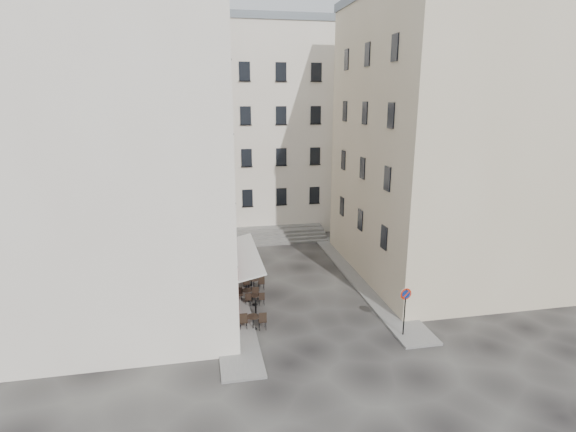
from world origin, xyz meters
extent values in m
plane|color=black|center=(0.00, 0.00, 0.00)|extent=(90.00, 90.00, 0.00)
cube|color=slate|center=(-4.50, 4.00, 0.06)|extent=(2.00, 22.00, 0.12)
cube|color=slate|center=(4.50, 3.00, 0.06)|extent=(2.00, 18.00, 0.12)
cube|color=beige|center=(-10.50, 3.00, 10.00)|extent=(12.00, 16.00, 20.00)
cube|color=#C4B392|center=(10.50, 3.50, 9.00)|extent=(12.00, 14.00, 18.00)
cube|color=beige|center=(-1.00, 19.00, 9.00)|extent=(18.00, 10.00, 18.00)
cube|color=slate|center=(-1.00, 19.00, 18.30)|extent=(18.20, 10.20, 0.60)
cube|color=#4C0D0A|center=(-4.42, 1.00, 1.75)|extent=(0.25, 7.00, 3.50)
cube|color=black|center=(-4.38, 1.00, 1.40)|extent=(0.06, 3.85, 2.00)
cube|color=silver|center=(-3.60, 1.00, 2.95)|extent=(1.58, 7.30, 0.41)
cube|color=#595754|center=(0.00, 11.90, 0.10)|extent=(9.00, 1.80, 0.20)
cube|color=#595754|center=(0.00, 12.35, 0.30)|extent=(9.00, 1.80, 0.20)
cube|color=#595754|center=(0.00, 12.80, 0.50)|extent=(9.00, 1.80, 0.20)
cube|color=#595754|center=(0.00, 13.25, 0.70)|extent=(9.00, 1.80, 0.20)
cylinder|color=black|center=(-3.25, -1.00, 0.45)|extent=(0.10, 0.10, 0.90)
sphere|color=black|center=(-3.25, -1.00, 0.92)|extent=(0.12, 0.12, 0.12)
cylinder|color=black|center=(-3.25, 2.50, 0.45)|extent=(0.10, 0.10, 0.90)
sphere|color=black|center=(-3.25, 2.50, 0.92)|extent=(0.12, 0.12, 0.12)
cylinder|color=black|center=(-3.25, 6.00, 0.45)|extent=(0.10, 0.10, 0.90)
sphere|color=black|center=(-3.25, 6.00, 0.92)|extent=(0.12, 0.12, 0.12)
cylinder|color=black|center=(3.92, -4.78, 1.32)|extent=(0.07, 0.07, 2.64)
cylinder|color=red|center=(3.92, -4.79, 2.38)|extent=(0.61, 0.07, 0.61)
cylinder|color=navy|center=(3.92, -4.81, 2.38)|extent=(0.45, 0.07, 0.44)
cube|color=red|center=(3.92, -4.84, 2.38)|extent=(0.36, 0.05, 0.36)
cylinder|color=black|center=(-3.60, -2.63, 0.08)|extent=(0.40, 0.40, 0.02)
cylinder|color=black|center=(-3.60, -2.63, 0.44)|extent=(0.06, 0.06, 0.78)
cylinder|color=black|center=(-3.60, -2.63, 0.80)|extent=(0.67, 0.67, 0.04)
cube|color=black|center=(-3.10, -2.63, 0.50)|extent=(0.42, 0.42, 1.00)
cube|color=black|center=(-4.10, -2.52, 0.50)|extent=(0.42, 0.42, 1.00)
cylinder|color=black|center=(-3.14, 0.26, 0.06)|extent=(0.32, 0.32, 0.02)
cylinder|color=black|center=(-3.14, 0.26, 0.36)|extent=(0.04, 0.04, 0.62)
cylinder|color=black|center=(-3.14, 0.26, 0.64)|extent=(0.53, 0.53, 0.04)
cube|color=black|center=(-2.74, 0.26, 0.40)|extent=(0.34, 0.34, 0.80)
cube|color=black|center=(-3.54, 0.35, 0.40)|extent=(0.34, 0.34, 0.80)
cylinder|color=black|center=(-3.53, 0.80, 0.08)|extent=(0.39, 0.39, 0.02)
cylinder|color=black|center=(-3.53, 0.80, 0.43)|extent=(0.05, 0.05, 0.75)
cylinder|color=black|center=(-3.53, 0.80, 0.77)|extent=(0.64, 0.64, 0.04)
cube|color=black|center=(-3.05, 0.80, 0.48)|extent=(0.41, 0.41, 0.97)
cube|color=black|center=(-4.02, 0.91, 0.48)|extent=(0.41, 0.41, 0.97)
cylinder|color=black|center=(-2.93, 2.41, 0.07)|extent=(0.38, 0.38, 0.02)
cylinder|color=black|center=(-2.93, 2.41, 0.42)|extent=(0.05, 0.05, 0.74)
cylinder|color=black|center=(-2.93, 2.41, 0.76)|extent=(0.63, 0.63, 0.04)
cube|color=black|center=(-2.46, 2.41, 0.47)|extent=(0.40, 0.40, 0.95)
cube|color=black|center=(-3.41, 2.51, 0.47)|extent=(0.40, 0.40, 0.95)
cylinder|color=black|center=(-3.60, 4.63, 0.07)|extent=(0.34, 0.34, 0.02)
cylinder|color=black|center=(-3.60, 4.63, 0.38)|extent=(0.05, 0.05, 0.66)
cylinder|color=black|center=(-3.60, 4.63, 0.68)|extent=(0.57, 0.57, 0.04)
cube|color=black|center=(-3.18, 4.63, 0.42)|extent=(0.36, 0.36, 0.85)
cube|color=black|center=(-4.02, 4.72, 0.42)|extent=(0.36, 0.36, 0.85)
imported|color=black|center=(-3.17, 3.09, 0.95)|extent=(0.83, 0.78, 1.90)
camera|label=1|loc=(-5.97, -24.05, 11.96)|focal=28.00mm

